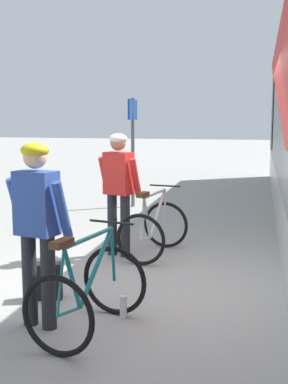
% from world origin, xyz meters
% --- Properties ---
extents(ground_plane, '(80.00, 80.00, 0.00)m').
position_xyz_m(ground_plane, '(0.00, 0.00, 0.00)').
color(ground_plane, '#A09E99').
extents(cyclist_near_in_blue, '(0.65, 0.39, 1.76)m').
position_xyz_m(cyclist_near_in_blue, '(-0.98, -1.35, 1.05)').
color(cyclist_near_in_blue, '#232328').
rests_on(cyclist_near_in_blue, ground).
extents(cyclist_far_in_red, '(0.66, 0.42, 1.76)m').
position_xyz_m(cyclist_far_in_red, '(-0.92, 1.25, 1.05)').
color(cyclist_far_in_red, '#232328').
rests_on(cyclist_far_in_red, ground).
extents(bicycle_near_teal, '(0.91, 1.19, 0.99)m').
position_xyz_m(bicycle_near_teal, '(-0.47, -1.41, 0.40)').
color(bicycle_near_teal, black).
rests_on(bicycle_near_teal, ground).
extents(bicycle_far_silver, '(0.87, 1.17, 0.99)m').
position_xyz_m(bicycle_far_silver, '(-0.43, 1.34, 0.40)').
color(bicycle_far_silver, black).
rests_on(bicycle_far_silver, ground).
extents(backpack_on_platform, '(0.32, 0.26, 0.40)m').
position_xyz_m(backpack_on_platform, '(-1.20, -0.62, 0.20)').
color(backpack_on_platform, black).
rests_on(backpack_on_platform, ground).
extents(water_bottle_near_the_bikes, '(0.07, 0.07, 0.22)m').
position_xyz_m(water_bottle_near_the_bikes, '(-0.26, -0.97, 0.11)').
color(water_bottle_near_the_bikes, silver).
rests_on(water_bottle_near_the_bikes, ground).
extents(platform_sign_post, '(0.08, 0.70, 2.40)m').
position_xyz_m(platform_sign_post, '(-1.73, 5.27, 1.62)').
color(platform_sign_post, '#595B60').
rests_on(platform_sign_post, ground).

